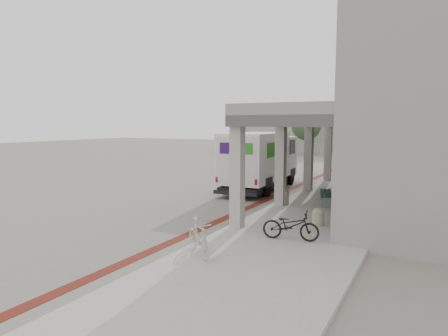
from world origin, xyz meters
The scene contains 14 objects.
ground centered at (0.00, 0.00, 0.00)m, with size 120.00×120.00×0.00m, color slate.
bike_lane_stripe centered at (1.00, 2.00, 0.01)m, with size 0.35×40.00×0.01m, color #601B13.
sidewalk centered at (4.00, 0.00, 0.06)m, with size 4.40×28.00×0.12m, color #A09990.
transit_building centered at (6.83, 4.50, 3.40)m, with size 7.60×17.00×7.00m.
distant_backdrop centered at (-2.84, 35.89, 2.70)m, with size 28.00×10.00×6.50m.
tree_left centered at (-5.00, 28.00, 3.18)m, with size 3.20×3.20×4.80m.
tree_mid centered at (2.00, 30.00, 3.18)m, with size 3.20×3.20×4.80m.
fedex_truck centered at (-0.38, 4.28, 1.58)m, with size 2.53×7.05×2.96m.
bench centered at (3.72, 1.57, 0.45)m, with size 0.96×2.02×0.46m.
bollard_near centered at (4.36, -2.08, 0.41)m, with size 0.38×0.38×0.57m.
bollard_far centered at (2.19, 0.64, 0.46)m, with size 0.45×0.45×0.68m.
utility_cabinet centered at (4.30, 1.70, 0.61)m, with size 0.44×0.59×0.98m, color slate.
bicycle_black centered at (4.11, -4.13, 0.54)m, with size 0.56×1.60×0.84m, color black.
bicycle_cream centered at (2.50, -6.49, 0.57)m, with size 0.43×1.50×0.90m, color #BAB8A3.
Camera 1 is at (7.65, -14.80, 3.42)m, focal length 32.00 mm.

